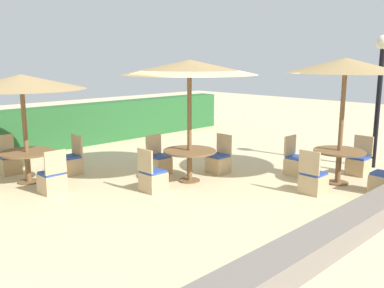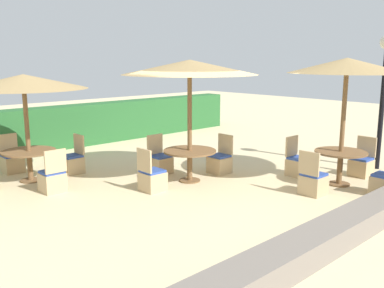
{
  "view_description": "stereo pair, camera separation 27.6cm",
  "coord_description": "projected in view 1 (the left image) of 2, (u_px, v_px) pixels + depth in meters",
  "views": [
    {
      "loc": [
        -6.5,
        -5.96,
        2.76
      ],
      "look_at": [
        0.0,
        0.6,
        0.9
      ],
      "focal_mm": 40.0,
      "sensor_mm": 36.0,
      "label": 1
    },
    {
      "loc": [
        -6.3,
        -6.15,
        2.76
      ],
      "look_at": [
        0.0,
        0.6,
        0.9
      ],
      "focal_mm": 40.0,
      "sensor_mm": 36.0,
      "label": 2
    }
  ],
  "objects": [
    {
      "name": "parasol_center",
      "position": [
        189.0,
        68.0,
        9.26
      ],
      "size": [
        2.99,
        2.99,
        2.73
      ],
      "color": "brown",
      "rests_on": "ground_plane"
    },
    {
      "name": "patio_chair_back_left_east",
      "position": [
        71.0,
        163.0,
        10.33
      ],
      "size": [
        0.46,
        0.46,
        0.93
      ],
      "rotation": [
        0.0,
        0.0,
        1.57
      ],
      "color": "tan",
      "rests_on": "ground_plane"
    },
    {
      "name": "patio_chair_front_right_west",
      "position": [
        313.0,
        181.0,
        8.84
      ],
      "size": [
        0.46,
        0.46,
        0.93
      ],
      "rotation": [
        0.0,
        0.0,
        -1.57
      ],
      "color": "tan",
      "rests_on": "ground_plane"
    },
    {
      "name": "patio_chair_center_north",
      "position": [
        159.0,
        163.0,
        10.38
      ],
      "size": [
        0.46,
        0.46,
        0.93
      ],
      "rotation": [
        0.0,
        0.0,
        3.14
      ],
      "color": "tan",
      "rests_on": "ground_plane"
    },
    {
      "name": "patio_chair_front_right_north",
      "position": [
        296.0,
        164.0,
        10.26
      ],
      "size": [
        0.46,
        0.46,
        0.93
      ],
      "rotation": [
        0.0,
        0.0,
        3.14
      ],
      "color": "tan",
      "rests_on": "ground_plane"
    },
    {
      "name": "hedge_row",
      "position": [
        66.0,
        127.0,
        13.37
      ],
      "size": [
        13.0,
        0.7,
        1.3
      ],
      "primitive_type": "cube",
      "color": "#28602D",
      "rests_on": "ground_plane"
    },
    {
      "name": "patio_chair_front_right_east",
      "position": [
        359.0,
        164.0,
        10.27
      ],
      "size": [
        0.46,
        0.46,
        0.93
      ],
      "rotation": [
        0.0,
        0.0,
        1.57
      ],
      "color": "tan",
      "rests_on": "ground_plane"
    },
    {
      "name": "parasol_back_left",
      "position": [
        21.0,
        82.0,
        9.23
      ],
      "size": [
        2.77,
        2.77,
        2.42
      ],
      "color": "brown",
      "rests_on": "ground_plane"
    },
    {
      "name": "patio_chair_back_left_south",
      "position": [
        52.0,
        181.0,
        8.86
      ],
      "size": [
        0.46,
        0.46,
        0.93
      ],
      "color": "tan",
      "rests_on": "ground_plane"
    },
    {
      "name": "ground_plane",
      "position": [
        212.0,
        189.0,
        9.18
      ],
      "size": [
        40.0,
        40.0,
        0.0
      ],
      "primitive_type": "plane",
      "color": "beige"
    },
    {
      "name": "patio_chair_front_right_south",
      "position": [
        384.0,
        182.0,
        8.81
      ],
      "size": [
        0.46,
        0.46,
        0.93
      ],
      "color": "tan",
      "rests_on": "ground_plane"
    },
    {
      "name": "round_table_front_right",
      "position": [
        339.0,
        157.0,
        9.48
      ],
      "size": [
        1.12,
        1.12,
        0.76
      ],
      "color": "brown",
      "rests_on": "ground_plane"
    },
    {
      "name": "lamp_post",
      "position": [
        381.0,
        75.0,
        10.55
      ],
      "size": [
        0.36,
        0.36,
        3.32
      ],
      "color": "black",
      "rests_on": "ground_plane"
    },
    {
      "name": "patio_chair_center_west",
      "position": [
        153.0,
        179.0,
        8.99
      ],
      "size": [
        0.46,
        0.46,
        0.93
      ],
      "rotation": [
        0.0,
        0.0,
        -1.57
      ],
      "color": "tan",
      "rests_on": "ground_plane"
    },
    {
      "name": "parasol_front_right",
      "position": [
        345.0,
        66.0,
        9.08
      ],
      "size": [
        2.49,
        2.49,
        2.77
      ],
      "color": "brown",
      "rests_on": "ground_plane"
    },
    {
      "name": "patio_chair_back_left_north",
      "position": [
        9.0,
        163.0,
        10.36
      ],
      "size": [
        0.46,
        0.46,
        0.93
      ],
      "rotation": [
        0.0,
        0.0,
        3.14
      ],
      "color": "tan",
      "rests_on": "ground_plane"
    },
    {
      "name": "patio_chair_center_east",
      "position": [
        219.0,
        162.0,
        10.45
      ],
      "size": [
        0.46,
        0.46,
        0.93
      ],
      "rotation": [
        0.0,
        0.0,
        1.57
      ],
      "color": "tan",
      "rests_on": "ground_plane"
    },
    {
      "name": "round_table_back_left",
      "position": [
        27.0,
        157.0,
        9.56
      ],
      "size": [
        1.18,
        1.18,
        0.71
      ],
      "color": "brown",
      "rests_on": "ground_plane"
    },
    {
      "name": "round_table_center",
      "position": [
        189.0,
        156.0,
        9.65
      ],
      "size": [
        1.2,
        1.2,
        0.72
      ],
      "color": "brown",
      "rests_on": "ground_plane"
    },
    {
      "name": "stone_border",
      "position": [
        358.0,
        220.0,
        6.91
      ],
      "size": [
        10.0,
        0.56,
        0.37
      ],
      "primitive_type": "cube",
      "color": "slate",
      "rests_on": "ground_plane"
    }
  ]
}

